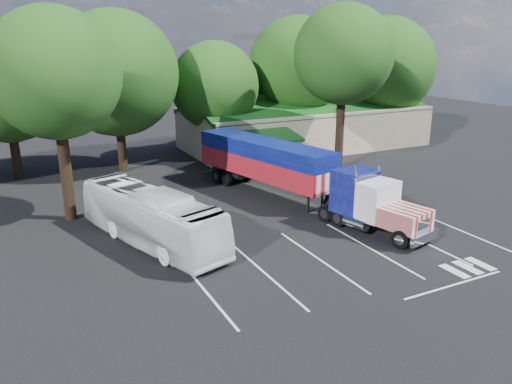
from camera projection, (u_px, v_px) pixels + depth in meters
name	position (u px, v px, depth m)	size (l,w,h in m)	color
ground	(265.00, 222.00, 30.46)	(120.00, 120.00, 0.00)	black
event_hall	(303.00, 125.00, 50.88)	(24.20, 14.12, 5.55)	#C9B195
tree_row_b	(6.00, 88.00, 37.93)	(8.40, 8.40, 11.35)	black
tree_row_c	(116.00, 74.00, 39.73)	(10.00, 10.00, 13.05)	black
tree_row_d	(215.00, 86.00, 45.14)	(8.00, 8.00, 10.60)	black
tree_row_e	(297.00, 66.00, 48.98)	(9.60, 9.60, 12.90)	black
tree_row_f	(385.00, 67.00, 52.34)	(10.40, 10.40, 13.00)	black
tree_near_left	(54.00, 74.00, 28.44)	(7.60, 7.60, 12.65)	black
tree_near_right	(344.00, 55.00, 39.83)	(8.00, 8.00, 13.50)	black
semi_truck	(289.00, 169.00, 33.68)	(6.84, 19.33, 4.05)	black
woman	(327.00, 199.00, 32.14)	(0.63, 0.41, 1.72)	black
bicycle	(311.00, 189.00, 35.58)	(0.62, 1.77, 0.93)	black
tour_bus	(151.00, 217.00, 27.00)	(2.54, 10.84, 3.02)	silver
silver_sedan	(269.00, 152.00, 45.49)	(1.58, 4.54, 1.50)	#B1B4B9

